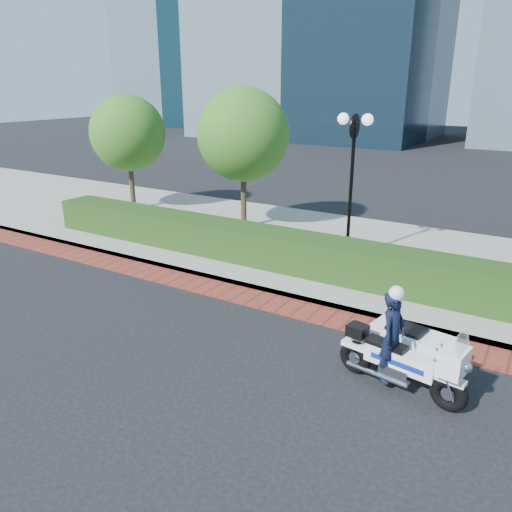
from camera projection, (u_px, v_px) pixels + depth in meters
The scene contains 8 objects.
ground at pixel (219, 322), 11.35m from camera, with size 120.00×120.00×0.00m, color black.
brick_strip at pixel (254, 298), 12.56m from camera, with size 60.00×1.00×0.01m, color maroon.
sidewalk at pixel (326, 248), 16.16m from camera, with size 60.00×8.00×0.15m, color gray.
hedge_main at pixel (293, 251), 14.04m from camera, with size 18.00×1.20×1.00m, color #113311.
lamppost at pixel (352, 165), 14.08m from camera, with size 1.02×0.70×4.21m.
tree_a at pixel (128, 133), 19.95m from camera, with size 3.00×3.00×4.58m.
tree_b at pixel (243, 135), 17.18m from camera, with size 3.20×3.20×4.89m.
police_motorcycle at pixel (404, 348), 8.92m from camera, with size 2.38×1.88×1.93m.
Camera 1 is at (6.03, -8.30, 5.14)m, focal length 35.00 mm.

